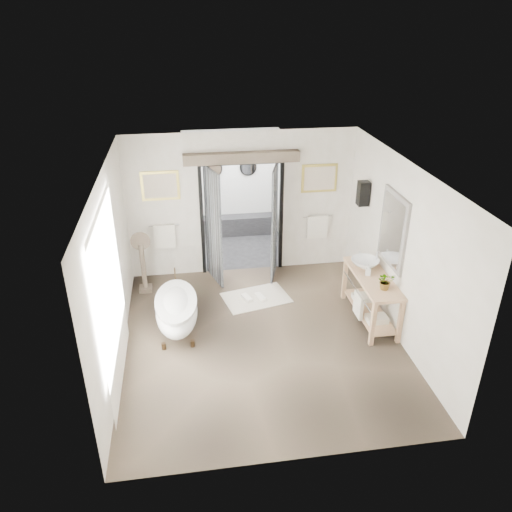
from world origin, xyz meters
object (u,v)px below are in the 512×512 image
at_px(clawfoot_tub, 177,309).
at_px(rug, 256,298).
at_px(basin, 365,264).
at_px(vanity, 370,294).

distance_m(clawfoot_tub, rug, 1.71).
bearing_deg(rug, clawfoot_tub, -152.56).
distance_m(rug, basin, 2.15).
distance_m(clawfoot_tub, basin, 3.35).
distance_m(vanity, rug, 2.15).
bearing_deg(rug, basin, -19.77).
bearing_deg(basin, clawfoot_tub, 179.63).
height_order(rug, basin, basin).
bearing_deg(vanity, clawfoot_tub, 176.22).
bearing_deg(clawfoot_tub, vanity, -3.78).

